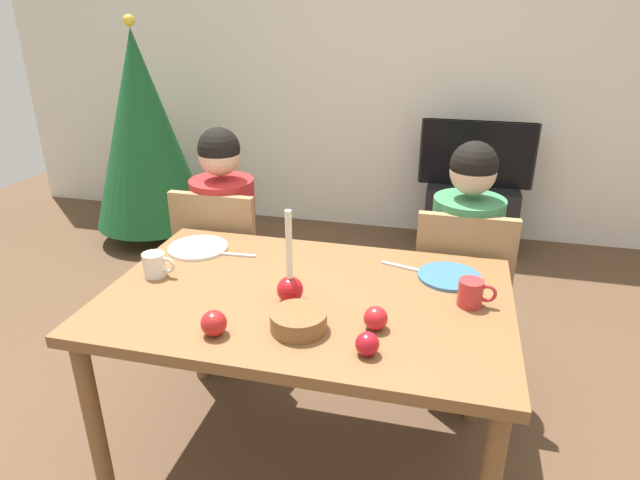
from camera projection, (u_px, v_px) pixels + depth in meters
ground_plane at (308, 457)px, 2.21m from camera, size 7.68×7.68×0.00m
back_wall at (399, 60)px, 4.01m from camera, size 6.40×0.10×2.60m
dining_table at (306, 314)px, 1.94m from camera, size 1.40×0.90×0.75m
chair_left at (225, 264)px, 2.67m from camera, size 0.40×0.40×0.90m
chair_right at (460, 290)px, 2.43m from camera, size 0.40×0.40×0.90m
person_left_child at (226, 250)px, 2.68m from camera, size 0.30×0.30×1.17m
person_right_child at (461, 275)px, 2.43m from camera, size 0.30×0.30×1.17m
tv_stand at (470, 217)px, 4.02m from camera, size 0.64×0.40×0.48m
tv at (477, 154)px, 3.84m from camera, size 0.79×0.05×0.46m
christmas_tree at (143, 130)px, 3.95m from camera, size 0.82×0.82×1.61m
candle_centerpiece at (290, 284)px, 1.83m from camera, size 0.09×0.09×0.33m
plate_left at (198, 248)px, 2.25m from camera, size 0.24×0.24×0.01m
plate_right at (449, 276)px, 2.02m from camera, size 0.23×0.23×0.01m
mug_left at (155, 265)px, 2.02m from camera, size 0.13×0.08×0.09m
mug_right at (471, 293)px, 1.82m from camera, size 0.13×0.08×0.09m
fork_left at (234, 254)px, 2.20m from camera, size 0.18×0.03×0.01m
fork_right at (404, 267)px, 2.09m from camera, size 0.18×0.06×0.01m
bowl_walnuts at (298, 321)px, 1.69m from camera, size 0.18×0.18×0.06m
apple_near_candle at (214, 323)px, 1.66m from camera, size 0.08×0.08×0.08m
apple_by_left_plate at (367, 344)px, 1.56m from camera, size 0.07×0.07×0.07m
apple_by_right_mug at (376, 318)px, 1.69m from camera, size 0.08×0.08×0.08m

